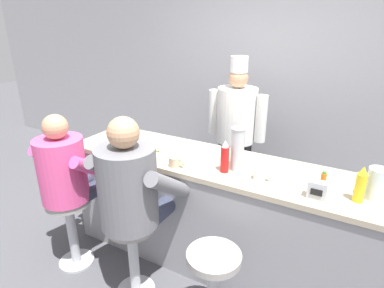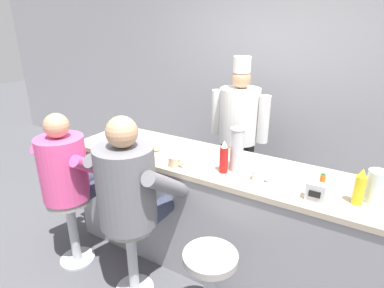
{
  "view_description": "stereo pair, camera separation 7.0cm",
  "coord_description": "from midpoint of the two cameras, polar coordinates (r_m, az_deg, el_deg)",
  "views": [
    {
      "loc": [
        0.99,
        -1.8,
        2.02
      ],
      "look_at": [
        -0.19,
        0.3,
        1.09
      ],
      "focal_mm": 30.0,
      "sensor_mm": 36.0,
      "label": 1
    },
    {
      "loc": [
        1.05,
        -1.76,
        2.02
      ],
      "look_at": [
        -0.19,
        0.3,
        1.09
      ],
      "focal_mm": 30.0,
      "sensor_mm": 36.0,
      "label": 2
    }
  ],
  "objects": [
    {
      "name": "diner_seated_pink",
      "position": [
        2.8,
        -20.61,
        -4.9
      ],
      "size": [
        0.57,
        0.56,
        1.37
      ],
      "color": "#B2B5BA",
      "rests_on": "ground_plane"
    },
    {
      "name": "diner_counter",
      "position": [
        2.8,
        4.51,
        -12.1
      ],
      "size": [
        2.59,
        0.66,
        0.97
      ],
      "color": "gray",
      "rests_on": "ground_plane"
    },
    {
      "name": "cup_stack_steel",
      "position": [
        2.38,
        8.79,
        -0.98
      ],
      "size": [
        0.11,
        0.11,
        0.33
      ],
      "color": "#B7BABF",
      "rests_on": "diner_counter"
    },
    {
      "name": "cook_in_whites_near",
      "position": [
        3.52,
        8.84,
        2.77
      ],
      "size": [
        0.66,
        0.42,
        1.68
      ],
      "color": "#232328",
      "rests_on": "ground_plane"
    },
    {
      "name": "breakfast_plate",
      "position": [
        2.74,
        -6.0,
        -1.17
      ],
      "size": [
        0.27,
        0.27,
        0.05
      ],
      "color": "white",
      "rests_on": "diner_counter"
    },
    {
      "name": "diner_seated_grey",
      "position": [
        2.34,
        -10.09,
        -8.08
      ],
      "size": [
        0.63,
        0.62,
        1.45
      ],
      "color": "#B2B5BA",
      "rests_on": "ground_plane"
    },
    {
      "name": "mustard_bottle_yellow",
      "position": [
        2.21,
        28.46,
        -6.84
      ],
      "size": [
        0.06,
        0.06,
        0.24
      ],
      "color": "yellow",
      "rests_on": "diner_counter"
    },
    {
      "name": "coffee_mug_white",
      "position": [
        2.31,
        12.68,
        -5.46
      ],
      "size": [
        0.13,
        0.09,
        0.08
      ],
      "color": "white",
      "rests_on": "diner_counter"
    },
    {
      "name": "wall_back",
      "position": [
        3.93,
        15.88,
        10.6
      ],
      "size": [
        10.0,
        0.06,
        2.7
      ],
      "color": "#99999E",
      "rests_on": "ground_plane"
    },
    {
      "name": "ketchup_bottle_red",
      "position": [
        2.35,
        6.53,
        -2.43
      ],
      "size": [
        0.06,
        0.06,
        0.25
      ],
      "color": "red",
      "rests_on": "diner_counter"
    },
    {
      "name": "cereal_bowl",
      "position": [
        2.88,
        -10.08,
        -0.02
      ],
      "size": [
        0.16,
        0.16,
        0.05
      ],
      "color": "#4C7FB7",
      "rests_on": "diner_counter"
    },
    {
      "name": "ground_plane",
      "position": [
        2.88,
        0.99,
        -23.34
      ],
      "size": [
        20.0,
        20.0,
        0.0
      ],
      "primitive_type": "plane",
      "color": "#4C4C51"
    },
    {
      "name": "napkin_dispenser_chrome",
      "position": [
        2.16,
        22.0,
        -7.9
      ],
      "size": [
        0.12,
        0.07,
        0.12
      ],
      "color": "silver",
      "rests_on": "diner_counter"
    },
    {
      "name": "water_pitcher_clear",
      "position": [
        2.29,
        30.67,
        -6.5
      ],
      "size": [
        0.13,
        0.12,
        0.21
      ],
      "color": "silver",
      "rests_on": "diner_counter"
    },
    {
      "name": "hot_sauce_bottle_orange",
      "position": [
        2.27,
        22.93,
        -6.45
      ],
      "size": [
        0.04,
        0.04,
        0.13
      ],
      "color": "orange",
      "rests_on": "diner_counter"
    },
    {
      "name": "coffee_mug_tan",
      "position": [
        2.47,
        -2.3,
        -3.12
      ],
      "size": [
        0.13,
        0.09,
        0.08
      ],
      "color": "beige",
      "rests_on": "diner_counter"
    },
    {
      "name": "empty_stool_round",
      "position": [
        2.28,
        4.13,
        -23.05
      ],
      "size": [
        0.35,
        0.35,
        0.65
      ],
      "color": "#B2B5BA",
      "rests_on": "ground_plane"
    }
  ]
}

